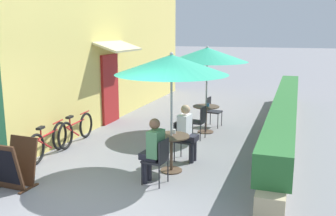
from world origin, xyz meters
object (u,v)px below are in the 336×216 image
object	(u,v)px
patio_table_near	(171,146)
patio_umbrella_mid	(207,55)
cafe_chair_near_right	(182,137)
seated_patron_near_right	(187,130)
bicycle_leaning	(48,142)
cafe_chair_near_left	(159,158)
coffee_cup_mid	(208,105)
seated_patron_near_left	(153,148)
cafe_chair_mid_left	(212,109)
cafe_chair_mid_right	(199,120)
coffee_cup_near	(174,131)
patio_table_mid	(206,114)
menu_board	(14,164)
bicycle_second	(76,130)
patio_umbrella_near	(171,65)

from	to	relation	value
patio_table_near	patio_umbrella_mid	bearing A→B (deg)	90.66
cafe_chair_near_right	patio_umbrella_mid	size ratio (longest dim) A/B	0.36
seated_patron_near_right	bicycle_leaning	bearing A→B (deg)	-68.82
cafe_chair_near_left	coffee_cup_mid	size ratio (longest dim) A/B	9.67
cafe_chair_near_left	seated_patron_near_left	bearing A→B (deg)	90.00
cafe_chair_mid_left	cafe_chair_mid_right	xyz separation A→B (m)	(-0.02, -1.42, 0.00)
patio_table_near	coffee_cup_near	xyz separation A→B (m)	(0.01, 0.16, 0.27)
coffee_cup_near	patio_table_mid	xyz separation A→B (m)	(-0.04, 2.96, -0.27)
coffee_cup_near	cafe_chair_near_left	bearing A→B (deg)	-90.98
coffee_cup_near	bicycle_leaning	bearing A→B (deg)	-175.36
cafe_chair_near_right	seated_patron_near_left	bearing A→B (deg)	1.67
seated_patron_near_left	menu_board	distance (m)	2.53
cafe_chair_mid_left	seated_patron_near_left	bearing A→B (deg)	5.71
patio_table_mid	cafe_chair_mid_left	xyz separation A→B (m)	(0.01, 0.71, -0.01)
cafe_chair_near_right	seated_patron_near_right	world-z (taller)	seated_patron_near_right
patio_table_near	seated_patron_near_left	size ratio (longest dim) A/B	0.60
coffee_cup_near	cafe_chair_mid_left	distance (m)	3.68
cafe_chair_near_right	cafe_chair_mid_right	size ratio (longest dim) A/B	1.00
coffee_cup_near	cafe_chair_mid_right	distance (m)	2.27
cafe_chair_near_right	coffee_cup_mid	world-z (taller)	cafe_chair_near_right
cafe_chair_near_left	menu_board	size ratio (longest dim) A/B	0.98
cafe_chair_mid_left	coffee_cup_mid	distance (m)	0.80
cafe_chair_near_left	bicycle_leaning	world-z (taller)	cafe_chair_near_left
cafe_chair_near_right	bicycle_leaning	world-z (taller)	cafe_chair_near_right
seated_patron_near_left	patio_table_mid	world-z (taller)	seated_patron_near_left
seated_patron_near_left	cafe_chair_mid_right	size ratio (longest dim) A/B	1.44
patio_table_near	menu_board	distance (m)	2.96
cafe_chair_mid_left	menu_board	distance (m)	6.02
patio_table_near	cafe_chair_near_left	distance (m)	0.71
patio_table_near	bicycle_second	world-z (taller)	bicycle_second
cafe_chair_mid_right	menu_board	bearing A→B (deg)	156.68
seated_patron_near_left	coffee_cup_mid	world-z (taller)	seated_patron_near_left
patio_umbrella_mid	coffee_cup_mid	size ratio (longest dim) A/B	26.70
cafe_chair_mid_left	patio_umbrella_near	bearing A→B (deg)	7.29
patio_table_near	cafe_chair_mid_right	xyz separation A→B (m)	(-0.04, 2.41, -0.01)
bicycle_leaning	cafe_chair_mid_right	bearing A→B (deg)	33.51
patio_table_mid	seated_patron_near_left	bearing A→B (deg)	-91.26
seated_patron_near_right	bicycle_second	size ratio (longest dim) A/B	0.72
coffee_cup_near	cafe_chair_mid_right	size ratio (longest dim) A/B	0.10
cafe_chair_near_right	coffee_cup_near	size ratio (longest dim) A/B	9.67
seated_patron_near_right	bicycle_second	distance (m)	3.05
coffee_cup_mid	bicycle_leaning	world-z (taller)	coffee_cup_mid
cafe_chair_mid_left	menu_board	xyz separation A→B (m)	(-2.40, -5.52, -0.08)
seated_patron_near_left	cafe_chair_near_right	distance (m)	1.42
bicycle_leaning	bicycle_second	distance (m)	1.11
patio_umbrella_mid	cafe_chair_mid_right	distance (m)	1.79
patio_umbrella_mid	cafe_chair_mid_right	bearing A→B (deg)	-90.68
patio_table_near	bicycle_second	xyz separation A→B (m)	(-2.89, 1.03, -0.17)
seated_patron_near_right	patio_table_near	bearing A→B (deg)	-2.87
coffee_cup_near	cafe_chair_mid_left	xyz separation A→B (m)	(-0.03, 3.67, -0.28)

